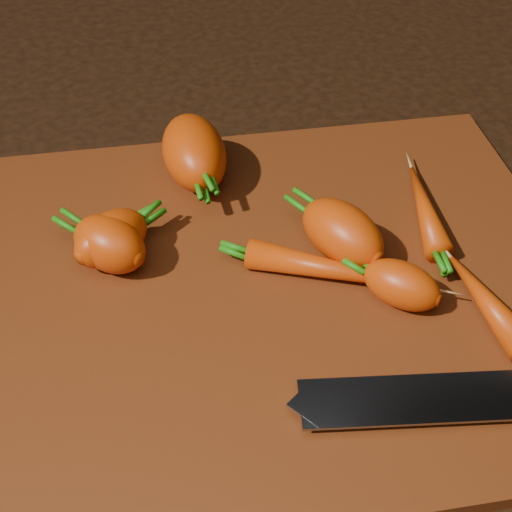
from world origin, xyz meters
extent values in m
cube|color=black|center=(0.00, 0.00, -0.01)|extent=(2.00, 2.00, 0.01)
cube|color=#5B250B|center=(0.00, 0.00, 0.01)|extent=(0.50, 0.40, 0.01)
ellipsoid|color=#DD470E|center=(-0.11, 0.05, 0.03)|extent=(0.08, 0.07, 0.04)
ellipsoid|color=#DD470E|center=(-0.11, 0.04, 0.03)|extent=(0.08, 0.07, 0.04)
ellipsoid|color=#DD470E|center=(-0.03, 0.14, 0.04)|extent=(0.06, 0.10, 0.05)
ellipsoid|color=#DD470E|center=(0.07, 0.02, 0.03)|extent=(0.08, 0.09, 0.05)
ellipsoid|color=#DD470E|center=(0.10, -0.04, 0.03)|extent=(0.07, 0.07, 0.03)
ellipsoid|color=#DD470E|center=(0.15, 0.05, 0.02)|extent=(0.04, 0.11, 0.02)
ellipsoid|color=#DD470E|center=(0.06, -0.01, 0.02)|extent=(0.14, 0.08, 0.02)
ellipsoid|color=#DD470E|center=(0.16, -0.06, 0.02)|extent=(0.04, 0.10, 0.02)
cube|color=gray|center=(0.01, -0.12, 0.02)|extent=(0.21, 0.06, 0.00)
cube|color=gray|center=(0.12, -0.13, 0.02)|extent=(0.02, 0.03, 0.02)
camera|label=1|loc=(-0.06, -0.38, 0.40)|focal=50.00mm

